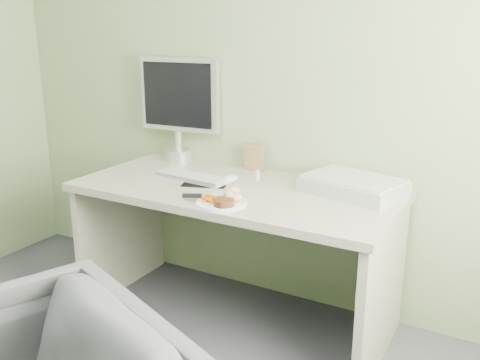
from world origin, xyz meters
The scene contains 14 objects.
wall_back centered at (0.00, 2.00, 1.35)m, with size 3.50×3.50×0.00m, color gray.
desk centered at (0.00, 1.62, 0.55)m, with size 1.60×0.75×0.73m.
plate centered at (0.08, 1.37, 0.74)m, with size 0.23×0.23×0.01m, color white.
steak centered at (0.11, 1.33, 0.76)m, with size 0.09×0.09×0.03m, color black.
potato_pile centered at (0.11, 1.42, 0.77)m, with size 0.10×0.07×0.06m, color #A4794F.
carrot_heap centered at (0.03, 1.34, 0.76)m, with size 0.06×0.05×0.04m, color #FF6A05.
steak_knife centered at (-0.03, 1.36, 0.75)m, with size 0.21×0.12×0.02m.
mousepad centered at (-0.17, 1.62, 0.73)m, with size 0.22×0.20×0.00m, color black.
keyboard centered at (-0.26, 1.63, 0.75)m, with size 0.41×0.12×0.02m, color white.
computer_mouse centered at (-0.06, 1.69, 0.75)m, with size 0.06×0.11×0.04m, color white.
photo_frame centered at (-0.06, 1.94, 0.80)m, with size 0.12×0.01×0.15m, color #A2704B.
eyedrop_bottle centered at (0.04, 1.78, 0.76)m, with size 0.02×0.02×0.06m.
scanner centered at (0.54, 1.81, 0.77)m, with size 0.45×0.30×0.07m, color #B6BABE.
monitor centered at (-0.55, 1.94, 1.07)m, with size 0.50×0.15×0.60m.
Camera 1 is at (1.26, -0.57, 1.51)m, focal length 40.00 mm.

